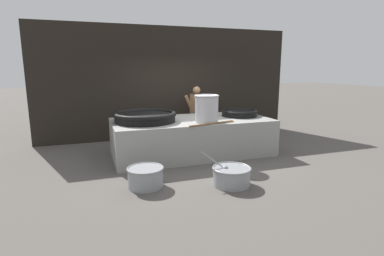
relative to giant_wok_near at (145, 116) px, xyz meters
The scene contains 10 objects.
ground_plane 1.52m from the giant_wok_near, ahead, with size 60.00×60.00×0.00m, color #56514C.
back_wall 2.47m from the giant_wok_near, 61.33° to the left, with size 7.79×0.24×3.32m, color black.
hearth_platform 1.27m from the giant_wok_near, ahead, with size 3.83×1.79×0.87m.
giant_wok_near is the anchor object (origin of this frame).
giant_wok_far 2.48m from the giant_wok_near, ahead, with size 0.94×0.94×0.17m.
stock_pot 1.45m from the giant_wok_near, 23.01° to the right, with size 0.57×0.57×0.63m.
stirring_paddle 1.63m from the giant_wok_near, 30.55° to the right, with size 1.18×0.38×0.04m.
cook 2.17m from the giant_wok_near, 36.63° to the left, with size 0.45×0.63×1.59m.
prep_bowl_vegetables 2.62m from the giant_wok_near, 62.43° to the right, with size 0.88×0.71×0.62m.
prep_bowl_meat 1.99m from the giant_wok_near, 100.90° to the right, with size 0.66×0.66×0.37m.
Camera 1 is at (-2.36, -6.83, 2.10)m, focal length 28.00 mm.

